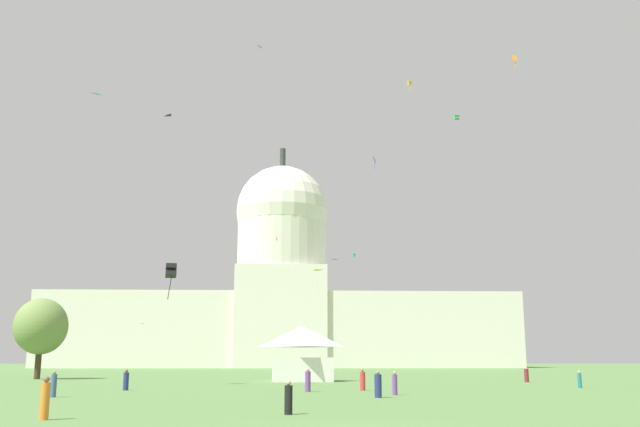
% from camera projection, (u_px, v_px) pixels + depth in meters
% --- Properties ---
extents(capitol_building, '(141.06, 28.50, 68.17)m').
position_uv_depth(capitol_building, '(281.00, 299.00, 216.58)').
color(capitol_building, silver).
rests_on(capitol_building, ground_plane).
extents(event_tent, '(7.27, 7.54, 6.30)m').
position_uv_depth(event_tent, '(302.00, 353.00, 81.99)').
color(event_tent, white).
rests_on(event_tent, ground_plane).
extents(tree_west_far, '(8.62, 8.62, 10.22)m').
position_uv_depth(tree_west_far, '(41.00, 326.00, 91.32)').
color(tree_west_far, '#42301E').
rests_on(tree_west_far, ground_plane).
extents(person_maroon_lawn_far_right, '(0.51, 0.51, 1.63)m').
position_uv_depth(person_maroon_lawn_far_right, '(526.00, 375.00, 78.17)').
color(person_maroon_lawn_far_right, maroon).
rests_on(person_maroon_lawn_far_right, ground_plane).
extents(person_red_mid_right, '(0.60, 0.60, 1.68)m').
position_uv_depth(person_red_mid_right, '(363.00, 381.00, 57.44)').
color(person_red_mid_right, red).
rests_on(person_red_mid_right, ground_plane).
extents(person_teal_front_left, '(0.37, 0.37, 1.49)m').
position_uv_depth(person_teal_front_left, '(580.00, 380.00, 62.61)').
color(person_teal_front_left, '#1E757A').
rests_on(person_teal_front_left, ground_plane).
extents(person_navy_edge_east, '(0.61, 0.61, 1.67)m').
position_uv_depth(person_navy_edge_east, '(126.00, 381.00, 57.80)').
color(person_navy_edge_east, navy).
rests_on(person_navy_edge_east, ground_plane).
extents(person_purple_mid_center, '(0.43, 0.43, 1.65)m').
position_uv_depth(person_purple_mid_center, '(395.00, 384.00, 50.17)').
color(person_purple_mid_center, '#703D93').
rests_on(person_purple_mid_center, ground_plane).
extents(person_purple_back_right, '(0.57, 0.57, 1.80)m').
position_uv_depth(person_purple_back_right, '(308.00, 381.00, 55.37)').
color(person_purple_back_right, '#703D93').
rests_on(person_purple_back_right, ground_plane).
extents(person_black_front_right, '(0.47, 0.47, 1.53)m').
position_uv_depth(person_black_front_right, '(288.00, 399.00, 32.52)').
color(person_black_front_right, black).
rests_on(person_black_front_right, ground_plane).
extents(person_orange_edge_west, '(0.40, 0.40, 1.78)m').
position_uv_depth(person_orange_edge_west, '(45.00, 400.00, 29.66)').
color(person_orange_edge_west, orange).
rests_on(person_orange_edge_west, ground_plane).
extents(person_denim_deep_crowd, '(0.50, 0.50, 1.71)m').
position_uv_depth(person_denim_deep_crowd, '(54.00, 385.00, 47.29)').
color(person_denim_deep_crowd, '#3D5684').
rests_on(person_denim_deep_crowd, ground_plane).
extents(person_navy_near_tree_west, '(0.56, 0.56, 1.72)m').
position_uv_depth(person_navy_near_tree_west, '(378.00, 386.00, 46.69)').
color(person_navy_near_tree_west, navy).
rests_on(person_navy_near_tree_west, ground_plane).
extents(kite_black_low, '(1.26, 1.33, 3.58)m').
position_uv_depth(kite_black_low, '(171.00, 271.00, 70.79)').
color(kite_black_low, black).
extents(kite_blue_mid, '(1.53, 1.54, 0.11)m').
position_uv_depth(kite_blue_mid, '(332.00, 262.00, 141.08)').
color(kite_blue_mid, blue).
extents(kite_red_mid, '(0.38, 0.64, 1.16)m').
position_uv_depth(kite_red_mid, '(277.00, 239.00, 184.60)').
color(kite_red_mid, red).
extents(kite_gold_high, '(0.86, 0.90, 2.27)m').
position_uv_depth(kite_gold_high, '(410.00, 83.00, 141.23)').
color(kite_gold_high, gold).
extents(kite_orange_high, '(0.80, 0.50, 2.45)m').
position_uv_depth(kite_orange_high, '(515.00, 59.00, 117.88)').
color(kite_orange_high, orange).
extents(kite_turquoise_mid, '(1.03, 1.02, 0.98)m').
position_uv_depth(kite_turquoise_mid, '(354.00, 255.00, 191.01)').
color(kite_turquoise_mid, teal).
extents(kite_cyan_high, '(1.92, 1.63, 0.35)m').
position_uv_depth(kite_cyan_high, '(95.00, 96.00, 116.46)').
color(kite_cyan_high, '#33BCDB').
extents(kite_white_low, '(1.42, 1.93, 0.30)m').
position_uv_depth(kite_white_low, '(139.00, 325.00, 139.74)').
color(kite_white_low, white).
extents(kite_pink_high, '(1.02, 1.36, 0.23)m').
position_uv_depth(kite_pink_high, '(263.00, 49.00, 98.81)').
color(kite_pink_high, pink).
extents(kite_violet_high, '(0.80, 1.23, 2.66)m').
position_uv_depth(kite_violet_high, '(374.00, 160.00, 139.27)').
color(kite_violet_high, purple).
extents(kite_green_high, '(0.97, 1.03, 1.22)m').
position_uv_depth(kite_green_high, '(456.00, 117.00, 132.27)').
color(kite_green_high, green).
extents(kite_yellow_low, '(1.73, 1.63, 3.69)m').
position_uv_depth(kite_yellow_low, '(316.00, 273.00, 115.95)').
color(kite_yellow_low, yellow).
extents(kite_black_mid, '(1.30, 1.30, 0.13)m').
position_uv_depth(kite_black_mid, '(171.00, 119.00, 92.80)').
color(kite_black_mid, black).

